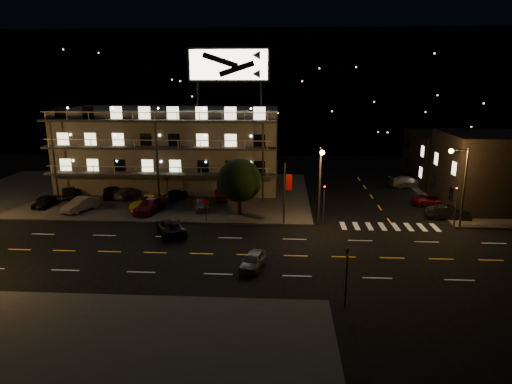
# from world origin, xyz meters

# --- Properties ---
(ground) EXTENTS (140.00, 140.00, 0.00)m
(ground) POSITION_xyz_m (0.00, 0.00, 0.00)
(ground) COLOR black
(ground) RESTS_ON ground
(curb_nw) EXTENTS (44.00, 24.00, 0.15)m
(curb_nw) POSITION_xyz_m (-14.00, 20.00, 0.07)
(curb_nw) COLOR #3A3A37
(curb_nw) RESTS_ON ground
(curb_ne) EXTENTS (16.00, 24.00, 0.15)m
(curb_ne) POSITION_xyz_m (30.00, 20.00, 0.07)
(curb_ne) COLOR #3A3A37
(curb_ne) RESTS_ON ground
(motel) EXTENTS (28.00, 13.80, 18.10)m
(motel) POSITION_xyz_m (-9.94, 23.88, 5.34)
(motel) COLOR gray
(motel) RESTS_ON ground
(side_bldg_front) EXTENTS (14.06, 10.00, 8.50)m
(side_bldg_front) POSITION_xyz_m (29.99, 16.00, 4.25)
(side_bldg_front) COLOR black
(side_bldg_front) RESTS_ON ground
(side_bldg_back) EXTENTS (14.06, 12.00, 7.00)m
(side_bldg_back) POSITION_xyz_m (29.99, 28.00, 3.50)
(side_bldg_back) COLOR black
(side_bldg_back) RESTS_ON ground
(hill_backdrop) EXTENTS (120.00, 25.00, 24.00)m
(hill_backdrop) POSITION_xyz_m (-5.94, 68.78, 11.55)
(hill_backdrop) COLOR black
(hill_backdrop) RESTS_ON ground
(streetlight_nc) EXTENTS (0.44, 1.92, 8.00)m
(streetlight_nc) POSITION_xyz_m (8.50, 7.94, 4.96)
(streetlight_nc) COLOR #2D2D30
(streetlight_nc) RESTS_ON ground
(streetlight_ne) EXTENTS (1.92, 0.44, 8.00)m
(streetlight_ne) POSITION_xyz_m (22.14, 8.30, 4.96)
(streetlight_ne) COLOR #2D2D30
(streetlight_ne) RESTS_ON ground
(signal_nw) EXTENTS (0.20, 0.27, 4.60)m
(signal_nw) POSITION_xyz_m (9.00, 8.50, 2.57)
(signal_nw) COLOR #2D2D30
(signal_nw) RESTS_ON ground
(signal_sw) EXTENTS (0.20, 0.27, 4.60)m
(signal_sw) POSITION_xyz_m (9.00, -8.50, 2.57)
(signal_sw) COLOR #2D2D30
(signal_sw) RESTS_ON ground
(signal_ne) EXTENTS (0.27, 0.20, 4.60)m
(signal_ne) POSITION_xyz_m (22.00, 8.50, 2.57)
(signal_ne) COLOR #2D2D30
(signal_ne) RESTS_ON ground
(banner_north) EXTENTS (0.83, 0.16, 6.40)m
(banner_north) POSITION_xyz_m (5.09, 8.40, 3.43)
(banner_north) COLOR #2D2D30
(banner_north) RESTS_ON ground
(stop_sign) EXTENTS (0.91, 0.11, 2.61)m
(stop_sign) POSITION_xyz_m (-3.00, 8.57, 1.71)
(stop_sign) COLOR #2D2D30
(stop_sign) RESTS_ON ground
(tree) EXTENTS (4.84, 4.66, 6.09)m
(tree) POSITION_xyz_m (0.19, 11.11, 3.77)
(tree) COLOR black
(tree) RESTS_ON curb_nw
(lot_car_0) EXTENTS (1.53, 3.76, 1.28)m
(lot_car_0) POSITION_xyz_m (-22.36, 12.69, 0.79)
(lot_car_0) COLOR black
(lot_car_0) RESTS_ON curb_nw
(lot_car_1) EXTENTS (3.17, 4.71, 1.47)m
(lot_car_1) POSITION_xyz_m (-17.48, 11.39, 0.88)
(lot_car_1) COLOR gray
(lot_car_1) RESTS_ON curb_nw
(lot_car_2) EXTENTS (3.94, 5.83, 1.48)m
(lot_car_2) POSITION_xyz_m (-10.21, 12.69, 0.89)
(lot_car_2) COLOR yellow
(lot_car_2) RESTS_ON curb_nw
(lot_car_3) EXTENTS (2.97, 5.28, 1.44)m
(lot_car_3) POSITION_xyz_m (-9.72, 11.40, 0.87)
(lot_car_3) COLOR #520B13
(lot_car_3) RESTS_ON curb_nw
(lot_car_4) EXTENTS (2.60, 4.16, 1.32)m
(lot_car_4) POSITION_xyz_m (-4.26, 12.78, 0.81)
(lot_car_4) COLOR gray
(lot_car_4) RESTS_ON curb_nw
(lot_car_5) EXTENTS (2.93, 4.24, 1.32)m
(lot_car_5) POSITION_xyz_m (-21.30, 16.70, 0.81)
(lot_car_5) COLOR black
(lot_car_5) RESTS_ON curb_nw
(lot_car_6) EXTENTS (3.76, 5.28, 1.34)m
(lot_car_6) POSITION_xyz_m (-16.16, 17.44, 0.82)
(lot_car_6) COLOR black
(lot_car_6) RESTS_ON curb_nw
(lot_car_7) EXTENTS (3.29, 4.85, 1.30)m
(lot_car_7) POSITION_xyz_m (-13.96, 17.10, 0.80)
(lot_car_7) COLOR gray
(lot_car_7) RESTS_ON curb_nw
(lot_car_8) EXTENTS (2.49, 3.93, 1.25)m
(lot_car_8) POSITION_xyz_m (-8.07, 16.80, 0.77)
(lot_car_8) COLOR black
(lot_car_8) RESTS_ON curb_nw
(lot_car_9) EXTENTS (2.14, 4.26, 1.34)m
(lot_car_9) POSITION_xyz_m (-2.57, 16.82, 0.82)
(lot_car_9) COLOR #520B13
(lot_car_9) RESTS_ON curb_nw
(side_car_0) EXTENTS (4.60, 2.38, 1.44)m
(side_car_0) POSITION_xyz_m (22.34, 11.06, 0.72)
(side_car_0) COLOR black
(side_car_0) RESTS_ON ground
(side_car_1) EXTENTS (5.05, 3.13, 1.30)m
(side_car_1) POSITION_xyz_m (22.40, 16.24, 0.65)
(side_car_1) COLOR #520B13
(side_car_1) RESTS_ON ground
(side_car_2) EXTENTS (5.34, 2.82, 1.47)m
(side_car_2) POSITION_xyz_m (21.85, 25.30, 0.74)
(side_car_2) COLOR gray
(side_car_2) RESTS_ON ground
(side_car_3) EXTENTS (4.04, 1.74, 1.36)m
(side_car_3) POSITION_xyz_m (23.45, 28.50, 0.68)
(side_car_3) COLOR black
(side_car_3) RESTS_ON ground
(road_car_east) EXTENTS (2.25, 3.92, 1.26)m
(road_car_east) POSITION_xyz_m (2.56, -2.70, 0.63)
(road_car_east) COLOR gray
(road_car_east) RESTS_ON ground
(road_car_west) EXTENTS (4.19, 5.55, 1.40)m
(road_car_west) POSITION_xyz_m (-5.79, 4.87, 0.70)
(road_car_west) COLOR black
(road_car_west) RESTS_ON ground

